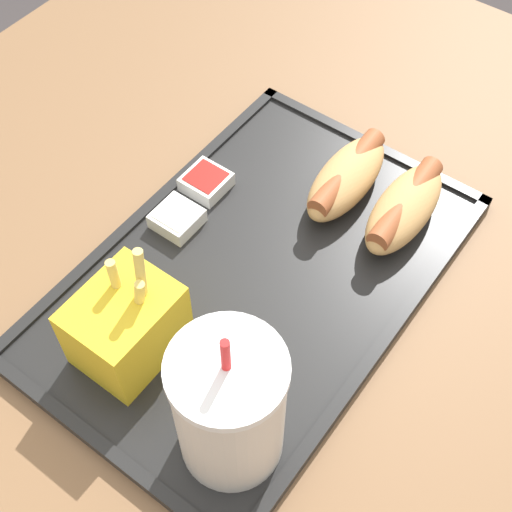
{
  "coord_description": "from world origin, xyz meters",
  "views": [
    {
      "loc": [
        0.32,
        0.24,
        1.37
      ],
      "look_at": [
        -0.01,
        0.01,
        0.8
      ],
      "focal_mm": 50.0,
      "sensor_mm": 36.0,
      "label": 1
    }
  ],
  "objects_px": {
    "hot_dog_far": "(405,207)",
    "fries_carton": "(126,325)",
    "hot_dog_near": "(347,177)",
    "sauce_cup_ketchup": "(206,181)",
    "sauce_cup_mayo": "(177,218)",
    "soda_cup": "(230,408)"
  },
  "relations": [
    {
      "from": "hot_dog_far",
      "to": "fries_carton",
      "type": "height_order",
      "value": "fries_carton"
    },
    {
      "from": "hot_dog_near",
      "to": "sauce_cup_ketchup",
      "type": "height_order",
      "value": "hot_dog_near"
    },
    {
      "from": "hot_dog_near",
      "to": "fries_carton",
      "type": "height_order",
      "value": "fries_carton"
    },
    {
      "from": "fries_carton",
      "to": "sauce_cup_mayo",
      "type": "xyz_separation_m",
      "value": [
        -0.14,
        -0.06,
        -0.03
      ]
    },
    {
      "from": "sauce_cup_ketchup",
      "to": "fries_carton",
      "type": "bearing_deg",
      "value": 19.27
    },
    {
      "from": "soda_cup",
      "to": "hot_dog_far",
      "type": "relative_size",
      "value": 1.29
    },
    {
      "from": "hot_dog_far",
      "to": "fries_carton",
      "type": "relative_size",
      "value": 1.05
    },
    {
      "from": "fries_carton",
      "to": "soda_cup",
      "type": "bearing_deg",
      "value": 82.18
    },
    {
      "from": "hot_dog_near",
      "to": "sauce_cup_ketchup",
      "type": "xyz_separation_m",
      "value": [
        0.08,
        -0.12,
        -0.01
      ]
    },
    {
      "from": "hot_dog_far",
      "to": "soda_cup",
      "type": "bearing_deg",
      "value": 0.78
    },
    {
      "from": "soda_cup",
      "to": "sauce_cup_mayo",
      "type": "bearing_deg",
      "value": -128.94
    },
    {
      "from": "soda_cup",
      "to": "fries_carton",
      "type": "distance_m",
      "value": 0.14
    },
    {
      "from": "hot_dog_near",
      "to": "sauce_cup_ketchup",
      "type": "bearing_deg",
      "value": -55.81
    },
    {
      "from": "soda_cup",
      "to": "sauce_cup_mayo",
      "type": "distance_m",
      "value": 0.25
    },
    {
      "from": "hot_dog_near",
      "to": "fries_carton",
      "type": "xyz_separation_m",
      "value": [
        0.28,
        -0.06,
        0.02
      ]
    },
    {
      "from": "fries_carton",
      "to": "hot_dog_near",
      "type": "bearing_deg",
      "value": 168.54
    },
    {
      "from": "hot_dog_far",
      "to": "hot_dog_near",
      "type": "distance_m",
      "value": 0.07
    },
    {
      "from": "hot_dog_far",
      "to": "hot_dog_near",
      "type": "bearing_deg",
      "value": -90.0
    },
    {
      "from": "sauce_cup_mayo",
      "to": "sauce_cup_ketchup",
      "type": "relative_size",
      "value": 1.0
    },
    {
      "from": "soda_cup",
      "to": "hot_dog_far",
      "type": "height_order",
      "value": "soda_cup"
    },
    {
      "from": "hot_dog_far",
      "to": "sauce_cup_ketchup",
      "type": "height_order",
      "value": "hot_dog_far"
    },
    {
      "from": "fries_carton",
      "to": "sauce_cup_ketchup",
      "type": "relative_size",
      "value": 2.91
    }
  ]
}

